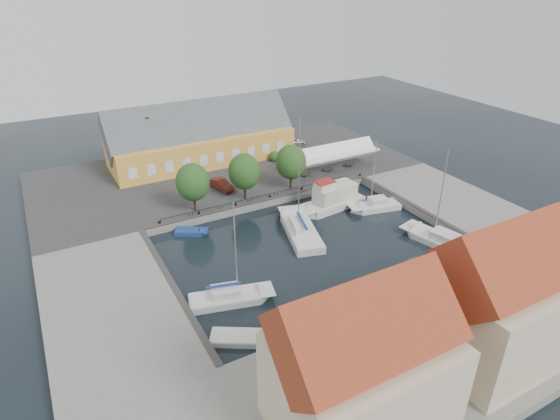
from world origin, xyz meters
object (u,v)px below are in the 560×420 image
warehouse (197,140)px  car_red (221,185)px  east_boat_c (441,242)px  launch_nw (191,233)px  tent_canopy (335,154)px  trawler (332,201)px  west_boat_d (230,299)px  east_boat_a (375,207)px  car_silver (293,141)px  center_sailboat (300,231)px  launch_sw (239,339)px

warehouse → car_red: (-1.04, -12.08, -2.72)m
warehouse → east_boat_c: 39.89m
car_red → launch_nw: (-7.33, -7.94, -1.62)m
east_boat_c → launch_nw: 29.40m
tent_canopy → trawler: trawler is taller
west_boat_d → launch_nw: size_ratio=2.67×
east_boat_a → west_boat_d: size_ratio=0.92×
warehouse → tent_canopy: size_ratio=2.04×
trawler → west_boat_d: west_boat_d is taller
car_silver → warehouse: bearing=101.6°
car_silver → east_boat_a: size_ratio=0.41×
car_red → launch_nw: 10.93m
east_boat_c → trawler: bearing=113.3°
car_silver → launch_nw: bearing=142.4°
tent_canopy → east_boat_a: size_ratio=1.38×
east_boat_c → warehouse: bearing=114.0°
car_red → east_boat_a: bearing=-52.4°
warehouse → center_sailboat: 26.92m
car_silver → west_boat_d: (-26.28, -32.94, -1.44)m
west_boat_d → launch_nw: 14.18m
center_sailboat → east_boat_a: size_ratio=1.44×
car_silver → east_boat_c: bearing=-165.5°
car_red → east_boat_c: east_boat_c is taller
center_sailboat → trawler: 8.13m
center_sailboat → warehouse: bearing=96.8°
warehouse → tent_canopy: bearing=-39.9°
center_sailboat → launch_nw: 13.18m
east_boat_c → car_silver: bearing=88.8°
warehouse → car_silver: bearing=-4.1°
east_boat_c → west_boat_d: east_boat_c is taller
car_red → trawler: size_ratio=0.41×
warehouse → trawler: size_ratio=2.72×
car_red → west_boat_d: size_ratio=0.39×
east_boat_c → car_red: bearing=125.4°
warehouse → center_sailboat: center_sailboat is taller
east_boat_a → launch_nw: bearing=166.5°
east_boat_c → west_boat_d: bearing=175.3°
center_sailboat → west_boat_d: 14.75m
west_boat_d → car_silver: bearing=51.4°
trawler → east_boat_c: (5.87, -13.67, -0.76)m
east_boat_a → trawler: bearing=147.6°
trawler → east_boat_c: 14.90m
trawler → center_sailboat: bearing=-151.6°
trawler → east_boat_c: bearing=-66.7°
trawler → car_silver: bearing=72.8°
center_sailboat → launch_sw: 19.05m
warehouse → east_boat_a: bearing=-59.4°
west_boat_d → launch_nw: (1.03, 14.14, -0.18)m
warehouse → tent_canopy: warehouse is taller
launch_sw → car_silver: bearing=54.1°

